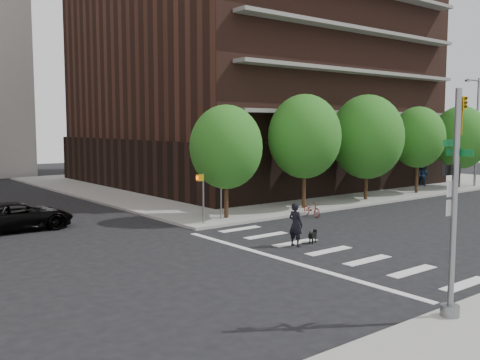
# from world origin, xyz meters

# --- Properties ---
(ground) EXTENTS (120.00, 120.00, 0.00)m
(ground) POSITION_xyz_m (0.00, 0.00, 0.00)
(ground) COLOR black
(ground) RESTS_ON ground
(sidewalk_ne) EXTENTS (39.00, 33.00, 0.15)m
(sidewalk_ne) POSITION_xyz_m (20.50, 23.50, 0.07)
(sidewalk_ne) COLOR gray
(sidewalk_ne) RESTS_ON ground
(crosswalk) EXTENTS (3.85, 13.00, 0.01)m
(crosswalk) POSITION_xyz_m (2.21, -0.00, 0.01)
(crosswalk) COLOR silver
(crosswalk) RESTS_ON ground
(tree_a) EXTENTS (4.00, 4.00, 5.90)m
(tree_a) POSITION_xyz_m (4.00, 8.50, 4.04)
(tree_a) COLOR #301E11
(tree_a) RESTS_ON sidewalk_ne
(tree_b) EXTENTS (4.50, 4.50, 6.65)m
(tree_b) POSITION_xyz_m (10.00, 8.50, 4.54)
(tree_b) COLOR #301E11
(tree_b) RESTS_ON sidewalk_ne
(tree_c) EXTENTS (5.00, 5.00, 6.80)m
(tree_c) POSITION_xyz_m (16.00, 8.50, 4.45)
(tree_c) COLOR #301E11
(tree_c) RESTS_ON sidewalk_ne
(tree_d) EXTENTS (4.00, 4.00, 6.20)m
(tree_d) POSITION_xyz_m (22.00, 8.50, 4.34)
(tree_d) COLOR #301E11
(tree_d) RESTS_ON sidewalk_ne
(tree_e) EXTENTS (4.50, 4.50, 6.35)m
(tree_e) POSITION_xyz_m (28.00, 8.50, 4.25)
(tree_e) COLOR #301E11
(tree_e) RESTS_ON sidewalk_ne
(traffic_signal) EXTENTS (0.90, 0.75, 6.00)m
(traffic_signal) POSITION_xyz_m (-0.47, -7.49, 2.70)
(traffic_signal) COLOR slate
(traffic_signal) RESTS_ON sidewalk_s
(pedestrian_signal) EXTENTS (2.18, 0.67, 2.60)m
(pedestrian_signal) POSITION_xyz_m (2.32, 7.92, 1.85)
(pedestrian_signal) COLOR slate
(pedestrian_signal) RESTS_ON sidewalk_ne
(streetlamp) EXTENTS (2.14, 0.22, 9.00)m
(streetlamp) POSITION_xyz_m (29.82, 8.20, 5.29)
(streetlamp) COLOR slate
(streetlamp) RESTS_ON sidewalk_ne
(parked_car_black) EXTENTS (2.49, 5.24, 1.44)m
(parked_car_black) POSITION_xyz_m (-5.86, 12.56, 0.72)
(parked_car_black) COLOR black
(parked_car_black) RESTS_ON ground
(scooter) EXTENTS (0.92, 1.72, 0.86)m
(scooter) POSITION_xyz_m (8.67, 6.50, 0.43)
(scooter) COLOR maroon
(scooter) RESTS_ON ground
(dog_walker) EXTENTS (0.75, 0.54, 1.91)m
(dog_walker) POSITION_xyz_m (2.53, 1.51, 0.96)
(dog_walker) COLOR black
(dog_walker) RESTS_ON ground
(dog) EXTENTS (0.67, 0.40, 0.57)m
(dog) POSITION_xyz_m (3.57, 1.48, 0.36)
(dog) COLOR black
(dog) RESTS_ON ground
(pedestrian_far) EXTENTS (0.98, 0.80, 1.88)m
(pedestrian_far) POSITION_xyz_m (26.39, 10.81, 1.09)
(pedestrian_far) COLOR navy
(pedestrian_far) RESTS_ON sidewalk_ne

